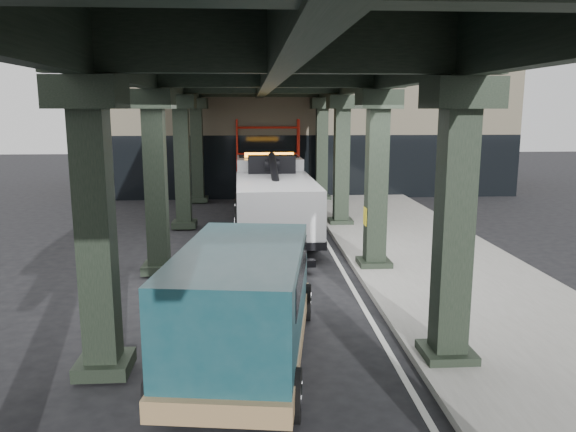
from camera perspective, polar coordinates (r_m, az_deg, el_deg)
name	(u,v)px	position (r m, az deg, el deg)	size (l,w,h in m)	color
ground	(287,295)	(13.94, -0.10, -7.99)	(90.00, 90.00, 0.00)	black
sidewalk	(439,266)	(16.68, 15.11, -4.93)	(5.00, 40.00, 0.15)	gray
lane_stripe	(342,270)	(16.02, 5.54, -5.50)	(0.12, 38.00, 0.01)	silver
viaduct	(267,71)	(15.20, -2.17, 14.46)	(7.40, 32.00, 6.40)	black
building	(299,117)	(33.29, 1.11, 9.98)	(22.00, 10.00, 8.00)	#C6B793
scaffolding	(268,158)	(27.92, -2.06, 5.92)	(3.08, 0.88, 4.00)	red
tow_truck	(272,195)	(20.34, -1.60, 2.19)	(2.89, 9.09, 2.96)	black
towed_van	(244,302)	(9.93, -4.45, -8.67)	(2.82, 5.68, 2.21)	#133D46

